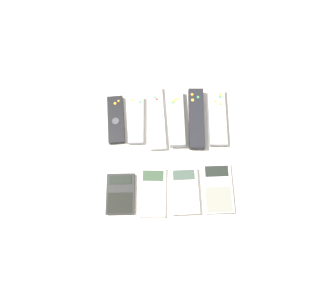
% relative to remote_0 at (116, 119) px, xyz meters
% --- Properties ---
extents(ground_plane, '(3.00, 3.00, 0.00)m').
position_rel_remote_0_xyz_m(ground_plane, '(0.16, -0.13, -0.01)').
color(ground_plane, beige).
extents(remote_0, '(0.06, 0.16, 0.02)m').
position_rel_remote_0_xyz_m(remote_0, '(0.00, 0.00, 0.00)').
color(remote_0, black).
rests_on(remote_0, ground_plane).
extents(remote_1, '(0.05, 0.16, 0.02)m').
position_rel_remote_0_xyz_m(remote_1, '(0.06, -0.00, 0.00)').
color(remote_1, gray).
rests_on(remote_1, ground_plane).
extents(remote_2, '(0.06, 0.22, 0.02)m').
position_rel_remote_0_xyz_m(remote_2, '(0.13, 0.00, 0.00)').
color(remote_2, '#B7B7BC').
rests_on(remote_2, ground_plane).
extents(remote_3, '(0.05, 0.19, 0.03)m').
position_rel_remote_0_xyz_m(remote_3, '(0.19, -0.00, 0.00)').
color(remote_3, gray).
rests_on(remote_3, ground_plane).
extents(remote_4, '(0.05, 0.20, 0.03)m').
position_rel_remote_0_xyz_m(remote_4, '(0.26, -0.01, 0.00)').
color(remote_4, black).
rests_on(remote_4, ground_plane).
extents(remote_5, '(0.06, 0.19, 0.02)m').
position_rel_remote_0_xyz_m(remote_5, '(0.32, -0.00, 0.00)').
color(remote_5, gray).
rests_on(remote_5, ground_plane).
extents(calculator_0, '(0.08, 0.12, 0.01)m').
position_rel_remote_0_xyz_m(calculator_0, '(0.02, -0.24, -0.00)').
color(calculator_0, black).
rests_on(calculator_0, ground_plane).
extents(calculator_1, '(0.08, 0.15, 0.01)m').
position_rel_remote_0_xyz_m(calculator_1, '(0.11, -0.24, -0.00)').
color(calculator_1, beige).
rests_on(calculator_1, ground_plane).
extents(calculator_2, '(0.08, 0.14, 0.02)m').
position_rel_remote_0_xyz_m(calculator_2, '(0.21, -0.24, 0.00)').
color(calculator_2, silver).
rests_on(calculator_2, ground_plane).
extents(calculator_3, '(0.09, 0.15, 0.01)m').
position_rel_remote_0_xyz_m(calculator_3, '(0.31, -0.23, -0.00)').
color(calculator_3, '#B2B2B7').
rests_on(calculator_3, ground_plane).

